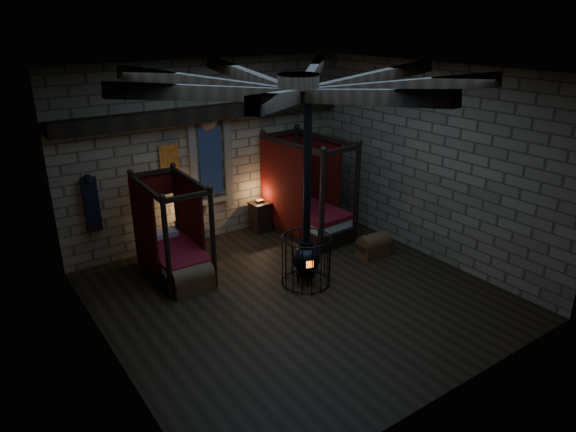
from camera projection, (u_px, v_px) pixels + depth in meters
room at (295, 99)px, 8.69m from camera, size 7.02×7.02×4.29m
bed_left at (173, 251)px, 10.66m from camera, size 1.09×1.98×2.03m
bed_right at (306, 210)px, 12.65m from camera, size 1.36×2.36×2.38m
trunk_left at (191, 279)px, 10.02m from camera, size 0.84×0.55×0.60m
trunk_right at (374, 245)px, 11.57m from camera, size 0.73×0.48×0.52m
nightstand_left at (188, 235)px, 11.77m from camera, size 0.49×0.48×0.86m
nightstand_right at (260, 216)px, 12.81m from camera, size 0.49×0.47×0.82m
stove at (306, 255)px, 10.19m from camera, size 1.00×1.00×4.05m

